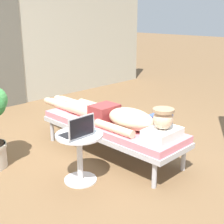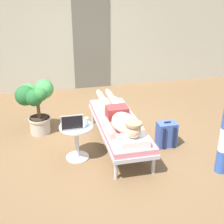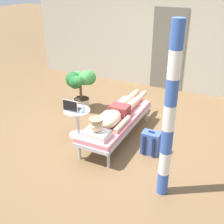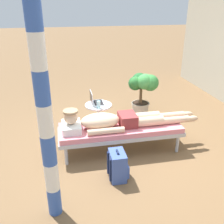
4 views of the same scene
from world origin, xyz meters
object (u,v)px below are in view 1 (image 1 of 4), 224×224
lounge_chair (111,128)px  person_reclining (116,116)px  drink_glass (91,125)px  laptop (77,131)px  side_table (80,149)px  backpack (160,129)px

lounge_chair → person_reclining: bearing=-90.0°
lounge_chair → drink_glass: size_ratio=15.65×
laptop → drink_glass: size_ratio=2.50×
laptop → lounge_chair: bearing=21.1°
person_reclining → laptop: laptop is taller
lounge_chair → side_table: 0.73m
laptop → person_reclining: bearing=15.1°
person_reclining → side_table: 0.73m
lounge_chair → person_reclining: 0.19m
person_reclining → drink_glass: person_reclining is taller
side_table → drink_glass: 0.27m
laptop → drink_glass: laptop is taller
laptop → backpack: laptop is taller
person_reclining → backpack: person_reclining is taller
side_table → laptop: (-0.06, -0.05, 0.23)m
laptop → backpack: (1.47, 0.09, -0.39)m
drink_glass → lounge_chair: bearing=25.4°
drink_glass → laptop: bearing=-171.3°
drink_glass → backpack: drink_glass is taller
person_reclining → drink_glass: (-0.54, -0.17, 0.07)m
lounge_chair → laptop: 0.84m
lounge_chair → backpack: backpack is taller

